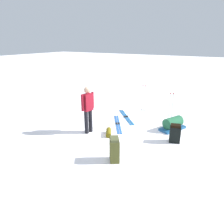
{
  "coord_description": "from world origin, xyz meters",
  "views": [
    {
      "loc": [
        -3.68,
        6.2,
        3.21
      ],
      "look_at": [
        0.0,
        0.0,
        0.7
      ],
      "focal_mm": 33.29,
      "sensor_mm": 36.0,
      "label": 1
    }
  ],
  "objects_px": {
    "ski_poles_planted_near": "(144,97)",
    "ski_pair_far": "(118,124)",
    "backpack_large_dark": "(175,134)",
    "sleeping_mat_rolled": "(109,132)",
    "ski_pair_near": "(126,117)",
    "skier_standing": "(88,108)",
    "ski_poles_planted_far": "(171,106)",
    "gear_sled": "(173,124)",
    "backpack_bright": "(114,150)"
  },
  "relations": [
    {
      "from": "ski_pair_near",
      "to": "backpack_large_dark",
      "type": "distance_m",
      "value": 2.76
    },
    {
      "from": "backpack_bright",
      "to": "ski_poles_planted_far",
      "type": "height_order",
      "value": "ski_poles_planted_far"
    },
    {
      "from": "ski_poles_planted_near",
      "to": "sleeping_mat_rolled",
      "type": "xyz_separation_m",
      "value": [
        0.04,
        3.05,
        -0.61
      ]
    },
    {
      "from": "ski_poles_planted_near",
      "to": "ski_poles_planted_far",
      "type": "height_order",
      "value": "ski_poles_planted_near"
    },
    {
      "from": "ski_poles_planted_near",
      "to": "backpack_bright",
      "type": "bearing_deg",
      "value": 102.56
    },
    {
      "from": "ski_poles_planted_near",
      "to": "gear_sled",
      "type": "bearing_deg",
      "value": 141.63
    },
    {
      "from": "gear_sled",
      "to": "sleeping_mat_rolled",
      "type": "bearing_deg",
      "value": 41.73
    },
    {
      "from": "backpack_large_dark",
      "to": "ski_poles_planted_far",
      "type": "relative_size",
      "value": 0.51
    },
    {
      "from": "backpack_bright",
      "to": "ski_poles_planted_far",
      "type": "relative_size",
      "value": 0.58
    },
    {
      "from": "ski_pair_far",
      "to": "backpack_bright",
      "type": "relative_size",
      "value": 2.37
    },
    {
      "from": "ski_pair_far",
      "to": "ski_poles_planted_far",
      "type": "bearing_deg",
      "value": -141.72
    },
    {
      "from": "ski_pair_near",
      "to": "ski_poles_planted_far",
      "type": "height_order",
      "value": "ski_poles_planted_far"
    },
    {
      "from": "backpack_large_dark",
      "to": "ski_pair_far",
      "type": "bearing_deg",
      "value": -9.05
    },
    {
      "from": "gear_sled",
      "to": "ski_pair_far",
      "type": "bearing_deg",
      "value": 16.55
    },
    {
      "from": "backpack_bright",
      "to": "ski_poles_planted_far",
      "type": "xyz_separation_m",
      "value": [
        -0.49,
        -3.72,
        0.34
      ]
    },
    {
      "from": "gear_sled",
      "to": "sleeping_mat_rolled",
      "type": "relative_size",
      "value": 2.06
    },
    {
      "from": "skier_standing",
      "to": "ski_pair_near",
      "type": "bearing_deg",
      "value": -102.53
    },
    {
      "from": "skier_standing",
      "to": "ski_poles_planted_far",
      "type": "bearing_deg",
      "value": -131.26
    },
    {
      "from": "skier_standing",
      "to": "gear_sled",
      "type": "xyz_separation_m",
      "value": [
        -2.57,
        -1.82,
        -0.73
      ]
    },
    {
      "from": "ski_pair_far",
      "to": "ski_pair_near",
      "type": "bearing_deg",
      "value": -85.16
    },
    {
      "from": "backpack_bright",
      "to": "ski_poles_planted_near",
      "type": "xyz_separation_m",
      "value": [
        0.98,
        -4.4,
        0.35
      ]
    },
    {
      "from": "skier_standing",
      "to": "ski_poles_planted_far",
      "type": "relative_size",
      "value": 1.39
    },
    {
      "from": "backpack_large_dark",
      "to": "sleeping_mat_rolled",
      "type": "xyz_separation_m",
      "value": [
        2.16,
        0.65,
        -0.21
      ]
    },
    {
      "from": "skier_standing",
      "to": "ski_pair_near",
      "type": "distance_m",
      "value": 2.35
    },
    {
      "from": "skier_standing",
      "to": "ski_pair_near",
      "type": "height_order",
      "value": "skier_standing"
    },
    {
      "from": "backpack_large_dark",
      "to": "gear_sled",
      "type": "relative_size",
      "value": 0.55
    },
    {
      "from": "ski_poles_planted_far",
      "to": "sleeping_mat_rolled",
      "type": "relative_size",
      "value": 2.23
    },
    {
      "from": "skier_standing",
      "to": "sleeping_mat_rolled",
      "type": "distance_m",
      "value": 1.15
    },
    {
      "from": "ski_poles_planted_near",
      "to": "ski_pair_far",
      "type": "bearing_deg",
      "value": 83.31
    },
    {
      "from": "ski_pair_near",
      "to": "ski_poles_planted_near",
      "type": "distance_m",
      "value": 1.36
    },
    {
      "from": "ski_poles_planted_far",
      "to": "sleeping_mat_rolled",
      "type": "xyz_separation_m",
      "value": [
        1.51,
        2.38,
        -0.59
      ]
    },
    {
      "from": "backpack_bright",
      "to": "gear_sled",
      "type": "height_order",
      "value": "backpack_bright"
    },
    {
      "from": "ski_pair_near",
      "to": "gear_sled",
      "type": "distance_m",
      "value": 2.13
    },
    {
      "from": "sleeping_mat_rolled",
      "to": "ski_pair_near",
      "type": "bearing_deg",
      "value": -81.83
    },
    {
      "from": "skier_standing",
      "to": "backpack_large_dark",
      "type": "distance_m",
      "value": 3.09
    },
    {
      "from": "backpack_bright",
      "to": "ski_poles_planted_near",
      "type": "height_order",
      "value": "ski_poles_planted_near"
    },
    {
      "from": "sleeping_mat_rolled",
      "to": "skier_standing",
      "type": "bearing_deg",
      "value": 14.1
    },
    {
      "from": "backpack_bright",
      "to": "ski_poles_planted_far",
      "type": "bearing_deg",
      "value": -97.51
    },
    {
      "from": "backpack_large_dark",
      "to": "ski_poles_planted_far",
      "type": "height_order",
      "value": "ski_poles_planted_far"
    },
    {
      "from": "skier_standing",
      "to": "backpack_bright",
      "type": "xyz_separation_m",
      "value": [
        -1.76,
        1.16,
        -0.61
      ]
    },
    {
      "from": "backpack_large_dark",
      "to": "gear_sled",
      "type": "distance_m",
      "value": 1.04
    },
    {
      "from": "backpack_large_dark",
      "to": "gear_sled",
      "type": "xyz_separation_m",
      "value": [
        0.33,
        -0.98,
        -0.08
      ]
    },
    {
      "from": "ski_pair_near",
      "to": "ski_poles_planted_far",
      "type": "relative_size",
      "value": 1.23
    },
    {
      "from": "ski_pair_near",
      "to": "ski_pair_far",
      "type": "bearing_deg",
      "value": 94.84
    },
    {
      "from": "backpack_large_dark",
      "to": "sleeping_mat_rolled",
      "type": "relative_size",
      "value": 1.13
    },
    {
      "from": "skier_standing",
      "to": "sleeping_mat_rolled",
      "type": "relative_size",
      "value": 3.09
    },
    {
      "from": "ski_pair_near",
      "to": "ski_pair_far",
      "type": "distance_m",
      "value": 0.89
    },
    {
      "from": "skier_standing",
      "to": "ski_poles_planted_far",
      "type": "distance_m",
      "value": 3.42
    },
    {
      "from": "backpack_large_dark",
      "to": "ski_pair_near",
      "type": "bearing_deg",
      "value": -27.35
    },
    {
      "from": "ski_poles_planted_far",
      "to": "backpack_bright",
      "type": "bearing_deg",
      "value": 82.49
    }
  ]
}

